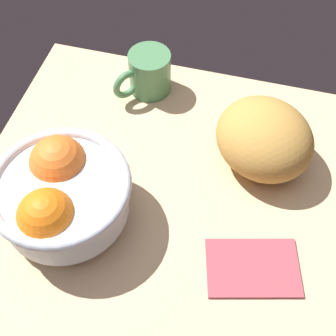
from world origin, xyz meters
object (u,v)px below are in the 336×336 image
(napkin_folded, at_px, (253,267))
(mug, at_px, (148,73))
(bread_loaf, at_px, (264,139))
(fruit_bowl, at_px, (60,194))

(napkin_folded, relative_size, mug, 1.28)
(mug, bearing_deg, napkin_folded, -51.45)
(bread_loaf, bearing_deg, fruit_bowl, -145.85)
(fruit_bowl, relative_size, napkin_folded, 1.54)
(bread_loaf, xyz_separation_m, mug, (-0.22, 0.11, -0.01))
(fruit_bowl, distance_m, mug, 0.29)
(bread_loaf, relative_size, napkin_folded, 1.22)
(napkin_folded, xyz_separation_m, mug, (-0.24, 0.30, 0.03))
(fruit_bowl, bearing_deg, napkin_folded, -2.72)
(bread_loaf, xyz_separation_m, napkin_folded, (0.02, -0.19, -0.05))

